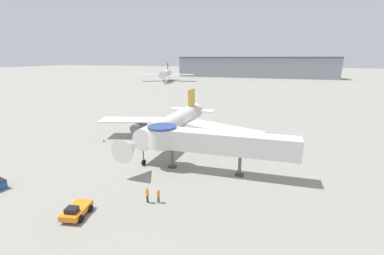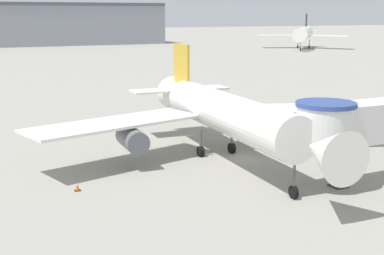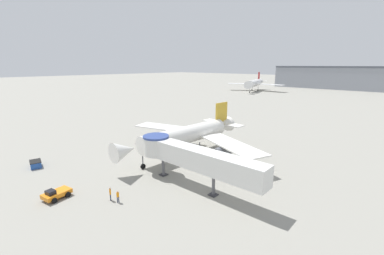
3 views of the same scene
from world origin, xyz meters
name	(u,v)px [view 1 (image 1 of 3)]	position (x,y,z in m)	size (l,w,h in m)	color
ground_plane	(178,145)	(0.00, 0.00, 0.00)	(800.00, 800.00, 0.00)	gray
main_airplane	(172,124)	(-1.11, 0.27, 3.88)	(33.05, 28.51, 9.14)	white
jet_bridge	(209,141)	(8.21, -9.44, 4.53)	(20.94, 4.10, 6.21)	silver
pushback_tug_orange	(76,211)	(-2.12, -23.87, 0.66)	(2.61, 3.63, 1.41)	orange
traffic_cone_port_wing	(104,140)	(-14.28, -2.53, 0.32)	(0.40, 0.40, 0.67)	black
traffic_cone_apron_front	(69,206)	(-3.87, -22.98, 0.32)	(0.41, 0.41, 0.68)	black
ground_crew_marshaller	(158,195)	(4.80, -19.01, 0.94)	(0.30, 0.36, 1.62)	#1E2338
ground_crew_wing_walker	(147,194)	(3.63, -19.38, 1.05)	(0.40, 0.35, 1.83)	#1E2338
background_jet_red_tail	(166,73)	(-52.79, 118.81, 5.27)	(36.17, 35.13, 12.10)	white
terminal_building	(255,67)	(0.54, 175.00, 8.06)	(121.82, 19.77, 16.10)	gray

